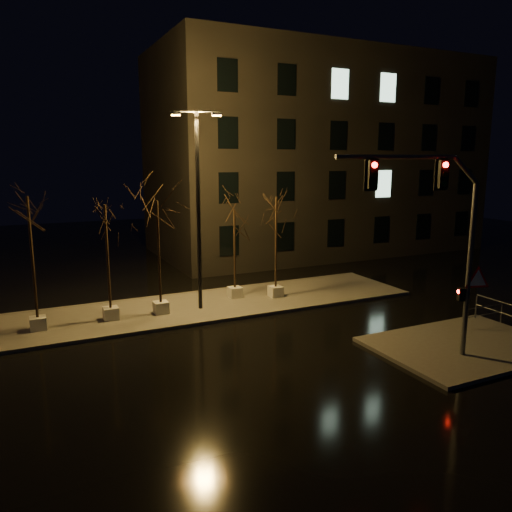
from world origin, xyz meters
TOP-DOWN VIEW (x-y plane):
  - ground at (0.00, 0.00)m, footprint 90.00×90.00m
  - median at (0.00, 6.00)m, footprint 22.00×5.00m
  - sidewalk_corner at (7.50, -3.50)m, footprint 7.00×5.00m
  - building at (14.00, 18.00)m, footprint 25.00×12.00m
  - tree_0 at (-7.44, 5.51)m, footprint 1.80×1.80m
  - tree_1 at (-4.42, 5.61)m, footprint 1.80×1.80m
  - tree_2 at (-2.15, 5.53)m, footprint 1.80×1.80m
  - tree_3 at (2.05, 6.54)m, footprint 1.80×1.80m
  - tree_4 at (4.03, 5.76)m, footprint 1.80×1.80m
  - traffic_signal_mast at (5.45, -3.88)m, footprint 5.67×1.88m
  - streetlight_main at (-0.22, 5.48)m, footprint 2.26×0.96m
  - guard_rail_a at (10.00, -2.27)m, footprint 2.03×0.13m
  - guard_rail_b at (10.50, -2.49)m, footprint 0.14×2.35m

SIDE VIEW (x-z plane):
  - ground at x=0.00m, z-range 0.00..0.00m
  - median at x=0.00m, z-range 0.00..0.15m
  - sidewalk_corner at x=7.50m, z-range 0.00..0.15m
  - guard_rail_a at x=10.00m, z-range 0.28..1.16m
  - guard_rail_b at x=10.50m, z-range 0.31..1.43m
  - tree_3 at x=2.05m, z-range 1.37..6.09m
  - tree_1 at x=-4.42m, z-range 1.52..6.83m
  - tree_4 at x=4.03m, z-range 1.54..6.90m
  - tree_2 at x=-2.15m, z-range 1.55..6.97m
  - tree_0 at x=-7.44m, z-range 1.64..7.42m
  - traffic_signal_mast at x=5.45m, z-range 1.28..8.51m
  - streetlight_main at x=-0.22m, z-range 0.86..10.10m
  - building at x=14.00m, z-range 0.00..15.00m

